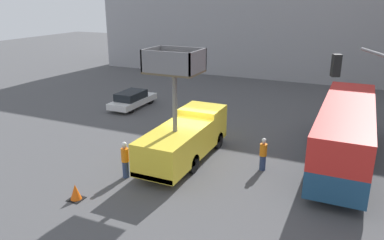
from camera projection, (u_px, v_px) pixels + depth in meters
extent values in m
plane|color=#4C4C4F|center=(192.00, 155.00, 21.42)|extent=(120.00, 120.00, 0.00)
cube|color=#9E9EA3|center=(291.00, 4.00, 42.30)|extent=(44.00, 10.00, 15.77)
cube|color=yellow|center=(203.00, 123.00, 22.45)|extent=(2.31, 2.17, 1.98)
cube|color=yellow|center=(175.00, 146.00, 19.38)|extent=(2.31, 5.06, 1.67)
cube|color=red|center=(152.00, 178.00, 17.46)|extent=(2.27, 0.10, 0.24)
cylinder|color=black|center=(187.00, 135.00, 23.14)|extent=(0.30, 1.00, 1.00)
cylinder|color=black|center=(218.00, 140.00, 22.35)|extent=(0.30, 1.00, 1.00)
cylinder|color=black|center=(159.00, 157.00, 20.02)|extent=(0.30, 1.00, 1.00)
cylinder|color=black|center=(193.00, 163.00, 19.23)|extent=(0.30, 1.00, 1.00)
cylinder|color=slate|center=(175.00, 103.00, 18.64)|extent=(0.24, 0.24, 3.02)
cube|color=brown|center=(174.00, 72.00, 18.15)|extent=(2.58, 1.94, 0.10)
cube|color=slate|center=(151.00, 58.00, 18.46)|extent=(0.08, 1.94, 1.05)
cube|color=slate|center=(198.00, 62.00, 17.48)|extent=(0.08, 1.94, 1.05)
cube|color=slate|center=(182.00, 57.00, 18.78)|extent=(2.58, 0.08, 1.05)
cube|color=slate|center=(165.00, 63.00, 17.17)|extent=(2.58, 0.08, 1.05)
cube|color=navy|center=(344.00, 143.00, 20.22)|extent=(2.56, 11.47, 1.26)
cube|color=red|center=(347.00, 119.00, 19.78)|extent=(2.56, 11.47, 1.53)
cube|color=black|center=(346.00, 123.00, 19.85)|extent=(2.58, 11.02, 0.68)
cylinder|color=black|center=(327.00, 130.00, 23.91)|extent=(0.30, 1.12, 1.12)
cylinder|color=black|center=(366.00, 135.00, 23.02)|extent=(0.30, 1.12, 1.12)
cylinder|color=black|center=(312.00, 176.00, 17.76)|extent=(0.30, 1.12, 1.12)
cylinder|color=black|center=(364.00, 185.00, 16.87)|extent=(0.30, 1.12, 1.12)
cylinder|color=slate|center=(379.00, 54.00, 14.84)|extent=(1.43, 3.07, 0.13)
cube|color=black|center=(336.00, 65.00, 15.00)|extent=(0.42, 0.42, 0.90)
sphere|color=red|center=(337.00, 59.00, 14.93)|extent=(0.20, 0.20, 0.20)
cylinder|color=navy|center=(126.00, 169.00, 18.72)|extent=(0.32, 0.32, 0.87)
cylinder|color=orange|center=(125.00, 155.00, 18.48)|extent=(0.38, 0.38, 0.69)
sphere|color=tan|center=(124.00, 146.00, 18.33)|extent=(0.24, 0.24, 0.24)
sphere|color=white|center=(124.00, 144.00, 18.30)|extent=(0.25, 0.25, 0.25)
cylinder|color=navy|center=(263.00, 163.00, 19.54)|extent=(0.32, 0.32, 0.81)
cylinder|color=orange|center=(263.00, 150.00, 19.31)|extent=(0.38, 0.38, 0.64)
sphere|color=tan|center=(264.00, 142.00, 19.17)|extent=(0.22, 0.22, 0.22)
sphere|color=white|center=(264.00, 140.00, 19.14)|extent=(0.23, 0.23, 0.23)
cube|color=black|center=(76.00, 199.00, 16.79)|extent=(0.65, 0.65, 0.03)
cone|color=#F25B0F|center=(76.00, 192.00, 16.67)|extent=(0.52, 0.52, 0.74)
cube|color=silver|center=(133.00, 101.00, 30.62)|extent=(1.83, 4.74, 0.48)
cube|color=black|center=(131.00, 95.00, 30.25)|extent=(1.61, 2.61, 0.61)
cylinder|color=black|center=(135.00, 98.00, 32.27)|extent=(0.22, 0.64, 0.64)
cylinder|color=black|center=(151.00, 100.00, 31.64)|extent=(0.22, 0.64, 0.64)
cylinder|color=black|center=(114.00, 107.00, 29.73)|extent=(0.22, 0.64, 0.64)
cylinder|color=black|center=(131.00, 109.00, 29.10)|extent=(0.22, 0.64, 0.64)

